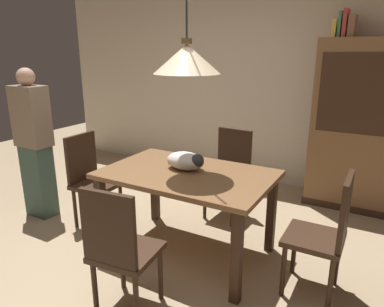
# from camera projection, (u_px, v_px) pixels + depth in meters

# --- Properties ---
(ground) EXTENTS (10.00, 10.00, 0.00)m
(ground) POSITION_uv_depth(u_px,v_px,m) (140.00, 281.00, 2.75)
(ground) COLOR tan
(back_wall) EXTENTS (6.40, 0.10, 2.90)m
(back_wall) POSITION_uv_depth(u_px,v_px,m) (262.00, 72.00, 4.55)
(back_wall) COLOR beige
(back_wall) RESTS_ON ground
(dining_table) EXTENTS (1.40, 0.90, 0.75)m
(dining_table) POSITION_uv_depth(u_px,v_px,m) (187.00, 183.00, 2.96)
(dining_table) COLOR brown
(dining_table) RESTS_ON ground
(chair_left_side) EXTENTS (0.41, 0.41, 0.93)m
(chair_left_side) POSITION_uv_depth(u_px,v_px,m) (90.00, 176.00, 3.54)
(chair_left_side) COLOR #382316
(chair_left_side) RESTS_ON ground
(chair_right_side) EXTENTS (0.40, 0.40, 0.93)m
(chair_right_side) POSITION_uv_depth(u_px,v_px,m) (326.00, 231.00, 2.47)
(chair_right_side) COLOR #382316
(chair_right_side) RESTS_ON ground
(chair_far_back) EXTENTS (0.42, 0.42, 0.93)m
(chair_far_back) POSITION_uv_depth(u_px,v_px,m) (230.00, 169.00, 3.73)
(chair_far_back) COLOR #382316
(chair_far_back) RESTS_ON ground
(chair_near_front) EXTENTS (0.44, 0.44, 0.93)m
(chair_near_front) POSITION_uv_depth(u_px,v_px,m) (120.00, 247.00, 2.27)
(chair_near_front) COLOR #382316
(chair_near_front) RESTS_ON ground
(cat_sleeping) EXTENTS (0.39, 0.22, 0.16)m
(cat_sleeping) POSITION_uv_depth(u_px,v_px,m) (186.00, 161.00, 2.98)
(cat_sleeping) COLOR silver
(cat_sleeping) RESTS_ON dining_table
(pendant_lamp) EXTENTS (0.52, 0.52, 1.30)m
(pendant_lamp) POSITION_uv_depth(u_px,v_px,m) (187.00, 59.00, 2.68)
(pendant_lamp) COLOR beige
(hutch_bookcase) EXTENTS (1.12, 0.45, 1.85)m
(hutch_bookcase) POSITION_uv_depth(u_px,v_px,m) (366.00, 131.00, 3.81)
(hutch_bookcase) COLOR brown
(hutch_bookcase) RESTS_ON ground
(book_yellow_short) EXTENTS (0.04, 0.20, 0.18)m
(book_yellow_short) POSITION_uv_depth(u_px,v_px,m) (335.00, 29.00, 3.72)
(book_yellow_short) COLOR gold
(book_yellow_short) RESTS_ON hutch_bookcase
(book_green_slim) EXTENTS (0.03, 0.20, 0.26)m
(book_green_slim) POSITION_uv_depth(u_px,v_px,m) (341.00, 24.00, 3.68)
(book_green_slim) COLOR #427A4C
(book_green_slim) RESTS_ON hutch_bookcase
(book_red_tall) EXTENTS (0.04, 0.22, 0.28)m
(book_red_tall) POSITION_uv_depth(u_px,v_px,m) (346.00, 23.00, 3.65)
(book_red_tall) COLOR #B73833
(book_red_tall) RESTS_ON hutch_bookcase
(book_brown_thick) EXTENTS (0.06, 0.24, 0.22)m
(book_brown_thick) POSITION_uv_depth(u_px,v_px,m) (352.00, 26.00, 3.63)
(book_brown_thick) COLOR brown
(book_brown_thick) RESTS_ON hutch_bookcase
(person_standing) EXTENTS (0.36, 0.22, 1.56)m
(person_standing) POSITION_uv_depth(u_px,v_px,m) (34.00, 145.00, 3.65)
(person_standing) COLOR #3D564C
(person_standing) RESTS_ON ground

